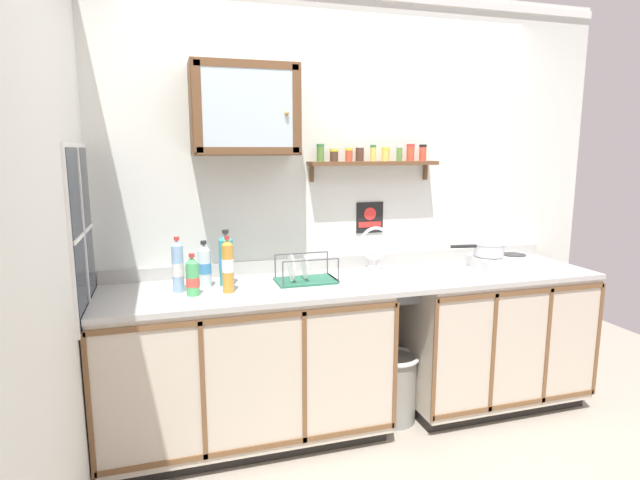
{
  "coord_description": "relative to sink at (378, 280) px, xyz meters",
  "views": [
    {
      "loc": [
        -1.1,
        -2.53,
        1.67
      ],
      "look_at": [
        -0.22,
        0.37,
        1.14
      ],
      "focal_mm": 28.88,
      "sensor_mm": 36.0,
      "label": 1
    }
  ],
  "objects": [
    {
      "name": "hot_plate_stove",
      "position": [
        0.88,
        -0.02,
        0.06
      ],
      "size": [
        0.4,
        0.29,
        0.08
      ],
      "color": "silver",
      "rests_on": "countertop"
    },
    {
      "name": "bottle_water_clear_1",
      "position": [
        -1.03,
        0.04,
        0.14
      ],
      "size": [
        0.08,
        0.08,
        0.26
      ],
      "color": "silver",
      "rests_on": "countertop"
    },
    {
      "name": "countertop",
      "position": [
        -0.12,
        -0.04,
        0.01
      ],
      "size": [
        2.98,
        0.67,
        0.03
      ],
      "primitive_type": "cube",
      "color": "#B2B2AD",
      "rests_on": "lower_cabinet_run"
    },
    {
      "name": "sink",
      "position": [
        0.0,
        0.0,
        0.0
      ],
      "size": [
        0.57,
        0.43,
        0.43
      ],
      "color": "silver",
      "rests_on": "countertop"
    },
    {
      "name": "bottle_water_blue_0",
      "position": [
        -1.17,
        -0.01,
        0.16
      ],
      "size": [
        0.06,
        0.06,
        0.3
      ],
      "color": "#8CB7E0",
      "rests_on": "countertop"
    },
    {
      "name": "floor",
      "position": [
        -0.12,
        -0.28,
        -0.89
      ],
      "size": [
        6.02,
        6.02,
        0.0
      ],
      "primitive_type": "plane",
      "color": "#9E9384",
      "rests_on": "ground"
    },
    {
      "name": "bottle_detergent_teal_4",
      "position": [
        -0.91,
        0.06,
        0.17
      ],
      "size": [
        0.08,
        0.08,
        0.32
      ],
      "color": "teal",
      "rests_on": "countertop"
    },
    {
      "name": "lower_cabinet_run",
      "position": [
        -0.83,
        -0.04,
        -0.44
      ],
      "size": [
        1.6,
        0.65,
        0.88
      ],
      "color": "black",
      "rests_on": "ground"
    },
    {
      "name": "bottle_soda_green_3",
      "position": [
        -1.1,
        -0.1,
        0.12
      ],
      "size": [
        0.07,
        0.07,
        0.23
      ],
      "color": "#4CB266",
      "rests_on": "countertop"
    },
    {
      "name": "wall_cabinet",
      "position": [
        -0.77,
        0.15,
        1.0
      ],
      "size": [
        0.6,
        0.28,
        0.51
      ],
      "color": "brown"
    },
    {
      "name": "saucepan",
      "position": [
        0.78,
        0.0,
        0.15
      ],
      "size": [
        0.36,
        0.2,
        0.09
      ],
      "color": "silver",
      "rests_on": "hot_plate_stove"
    },
    {
      "name": "side_wall_left",
      "position": [
        -1.66,
        -0.6,
        0.43
      ],
      "size": [
        0.05,
        3.36,
        2.65
      ],
      "primitive_type": "cube",
      "color": "silver",
      "rests_on": "ground"
    },
    {
      "name": "window",
      "position": [
        -1.63,
        -0.07,
        0.38
      ],
      "size": [
        0.03,
        0.65,
        0.88
      ],
      "color": "#262D38"
    },
    {
      "name": "spice_shelf",
      "position": [
        0.05,
        0.21,
        0.72
      ],
      "size": [
        0.84,
        0.14,
        0.23
      ],
      "color": "brown"
    },
    {
      "name": "warning_sign",
      "position": [
        0.05,
        0.27,
        0.35
      ],
      "size": [
        0.18,
        0.01,
        0.2
      ],
      "color": "black"
    },
    {
      "name": "dish_rack",
      "position": [
        -0.47,
        -0.01,
        0.06
      ],
      "size": [
        0.35,
        0.22,
        0.17
      ],
      "color": "#26664C",
      "rests_on": "countertop"
    },
    {
      "name": "bottle_juice_amber_2",
      "position": [
        -0.92,
        -0.1,
        0.17
      ],
      "size": [
        0.06,
        0.06,
        0.31
      ],
      "color": "gold",
      "rests_on": "countertop"
    },
    {
      "name": "back_wall",
      "position": [
        -0.12,
        0.3,
        0.44
      ],
      "size": [
        3.62,
        0.07,
        2.65
      ],
      "color": "silver",
      "rests_on": "ground"
    },
    {
      "name": "trash_bin",
      "position": [
        0.08,
        -0.09,
        -0.67
      ],
      "size": [
        0.31,
        0.31,
        0.43
      ],
      "color": "gray",
      "rests_on": "ground"
    },
    {
      "name": "backsplash",
      "position": [
        -0.12,
        0.27,
        0.06
      ],
      "size": [
        2.98,
        0.02,
        0.08
      ],
      "primitive_type": "cube",
      "color": "#B2B2AD",
      "rests_on": "countertop"
    },
    {
      "name": "lower_cabinet_run_right",
      "position": [
        0.79,
        -0.04,
        -0.44
      ],
      "size": [
        1.19,
        0.65,
        0.88
      ],
      "color": "black",
      "rests_on": "ground"
    }
  ]
}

